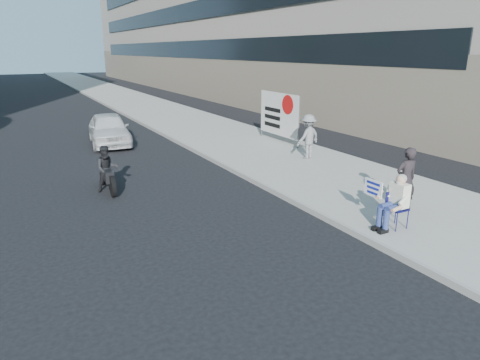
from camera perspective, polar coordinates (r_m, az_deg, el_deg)
ground at (r=10.56m, az=4.14°, el=-6.34°), size 160.00×160.00×0.00m
near_sidewalk at (r=29.91m, az=-10.21°, el=8.83°), size 5.00×120.00×0.15m
seated_protester at (r=10.49m, az=19.83°, el=-2.39°), size 0.83×1.12×1.31m
jogger at (r=16.58m, az=9.05°, el=5.73°), size 1.20×0.84×1.70m
pedestrian_woman at (r=11.81m, az=21.26°, el=0.14°), size 0.66×0.48×1.67m
protest_banner at (r=19.48m, az=5.21°, el=8.73°), size 0.08×3.06×2.20m
white_sedan_near at (r=20.57m, az=-17.08°, el=6.54°), size 2.14×4.33×1.42m
motorcycle at (r=13.62m, az=-17.29°, el=1.15°), size 0.72×2.05×1.42m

